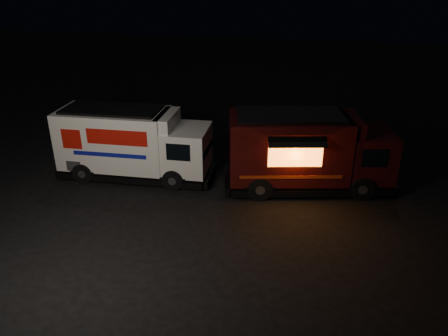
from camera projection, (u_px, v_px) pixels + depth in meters
The scene contains 3 objects.
ground at pixel (176, 228), 14.27m from camera, with size 80.00×80.00×0.00m, color black.
white_truck at pixel (135, 143), 17.23m from camera, with size 6.20×2.11×2.81m, color white, non-canonical shape.
red_truck at pixel (310, 151), 16.33m from camera, with size 6.35×2.34×2.95m, color #3B0A0E, non-canonical shape.
Camera 1 is at (4.00, -11.50, 7.87)m, focal length 35.00 mm.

